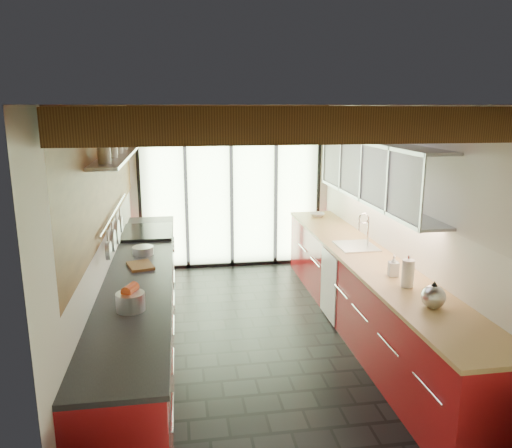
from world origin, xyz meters
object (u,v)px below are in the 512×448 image
Objects in this scene: soap_bottle at (394,266)px; bowl at (317,215)px; kettle at (433,295)px; paper_towel at (408,274)px; stand_mixer at (131,298)px.

bowl is (0.00, 2.80, -0.08)m from soap_bottle.
bowl is at bearing 90.00° from kettle.
paper_towel is 1.38× the size of bowl.
stand_mixer and soap_bottle have the same top height.
stand_mixer is 2.57m from kettle.
stand_mixer is 1.04× the size of kettle.
kettle reaches higher than bowl.
soap_bottle reaches higher than bowl.
paper_towel is at bearing -90.00° from soap_bottle.
bowl is at bearing 90.00° from paper_towel.
kettle is at bearing -90.00° from bowl.
paper_towel is 0.32m from soap_bottle.
paper_towel is 1.44× the size of soap_bottle.
stand_mixer is 2.57m from soap_bottle.
stand_mixer is 1.21× the size of bowl.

